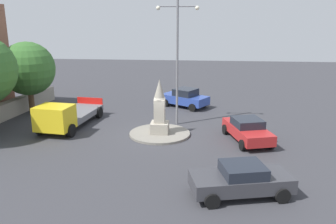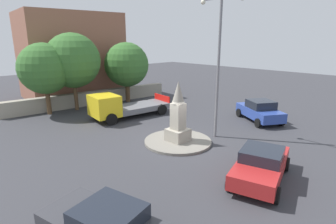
% 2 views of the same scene
% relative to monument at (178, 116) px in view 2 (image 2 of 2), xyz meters
% --- Properties ---
extents(ground_plane, '(80.00, 80.00, 0.00)m').
position_rel_monument_xyz_m(ground_plane, '(0.00, 0.00, -1.60)').
color(ground_plane, '#38383D').
extents(traffic_island, '(3.94, 3.94, 0.14)m').
position_rel_monument_xyz_m(traffic_island, '(0.00, 0.00, -1.53)').
color(traffic_island, gray).
rests_on(traffic_island, ground).
extents(monument, '(1.14, 1.14, 3.50)m').
position_rel_monument_xyz_m(monument, '(0.00, 0.00, 0.00)').
color(monument, '#9E9687').
rests_on(monument, traffic_island).
extents(streetlamp, '(2.84, 0.28, 8.66)m').
position_rel_monument_xyz_m(streetlamp, '(0.94, 2.39, 3.51)').
color(streetlamp, slate).
rests_on(streetlamp, ground).
extents(car_blue_far_side, '(4.29, 3.58, 1.57)m').
position_rel_monument_xyz_m(car_blue_far_side, '(1.26, 7.43, -0.81)').
color(car_blue_far_side, '#2D479E').
rests_on(car_blue_far_side, ground).
extents(car_red_passing, '(2.89, 4.53, 1.42)m').
position_rel_monument_xyz_m(car_red_passing, '(5.49, -0.62, -0.87)').
color(car_red_passing, '#B22323').
rests_on(car_red_passing, ground).
extents(truck_yellow_parked_right, '(3.09, 6.35, 1.96)m').
position_rel_monument_xyz_m(truck_yellow_parked_right, '(-6.50, 0.52, -0.67)').
color(truck_yellow_parked_right, yellow).
rests_on(truck_yellow_parked_right, ground).
extents(stone_boundary_wall, '(2.39, 15.30, 1.22)m').
position_rel_monument_xyz_m(stone_boundary_wall, '(-12.09, 1.35, -0.99)').
color(stone_boundary_wall, '#9E9687').
rests_on(stone_boundary_wall, ground).
extents(corner_building, '(7.71, 9.83, 8.37)m').
position_rel_monument_xyz_m(corner_building, '(-16.93, 1.89, 2.59)').
color(corner_building, '#935B47').
rests_on(corner_building, ground).
extents(tree_near_wall, '(3.96, 3.96, 5.64)m').
position_rel_monument_xyz_m(tree_near_wall, '(-11.55, -2.91, 2.06)').
color(tree_near_wall, brown).
rests_on(tree_near_wall, ground).
extents(tree_mid_cluster, '(4.48, 4.48, 6.40)m').
position_rel_monument_xyz_m(tree_mid_cluster, '(-11.30, -0.68, 2.56)').
color(tree_mid_cluster, brown).
rests_on(tree_mid_cluster, ground).
extents(tree_far_corner, '(4.13, 4.13, 5.61)m').
position_rel_monument_xyz_m(tree_far_corner, '(-10.75, 4.31, 1.93)').
color(tree_far_corner, brown).
rests_on(tree_far_corner, ground).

